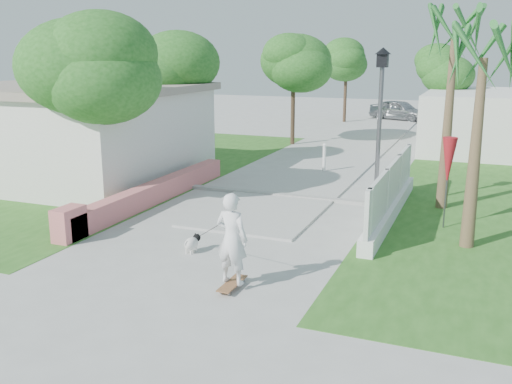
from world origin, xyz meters
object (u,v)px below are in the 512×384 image
at_px(street_lamp, 379,124).
at_px(skateboarder, 211,233).
at_px(bollard, 324,157).
at_px(parked_car, 399,110).
at_px(dog, 192,243).
at_px(patio_umbrella, 448,162).

distance_m(street_lamp, skateboarder, 6.39).
bearing_deg(bollard, parked_car, 89.52).
bearing_deg(skateboarder, bollard, -81.81).
distance_m(street_lamp, dog, 6.27).
xyz_separation_m(skateboarder, parked_car, (-0.28, 28.31, -0.12)).
height_order(street_lamp, dog, street_lamp).
bearing_deg(street_lamp, patio_umbrella, -27.76).
xyz_separation_m(street_lamp, bollard, (-2.70, 4.50, -1.84)).
relative_size(street_lamp, patio_umbrella, 1.93).
xyz_separation_m(street_lamp, skateboarder, (-2.27, -5.75, -1.64)).
bearing_deg(patio_umbrella, skateboarder, -131.32).
relative_size(patio_umbrella, skateboarder, 1.08).
xyz_separation_m(bollard, skateboarder, (0.43, -10.25, 0.21)).
bearing_deg(street_lamp, skateboarder, -111.58).
distance_m(bollard, skateboarder, 10.26).
distance_m(street_lamp, patio_umbrella, 2.27).
bearing_deg(parked_car, street_lamp, -151.92).
bearing_deg(patio_umbrella, bollard, 129.91).
bearing_deg(parked_car, patio_umbrella, -147.67).
height_order(bollard, dog, bollard).
relative_size(patio_umbrella, dog, 3.97).
height_order(skateboarder, dog, skateboarder).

